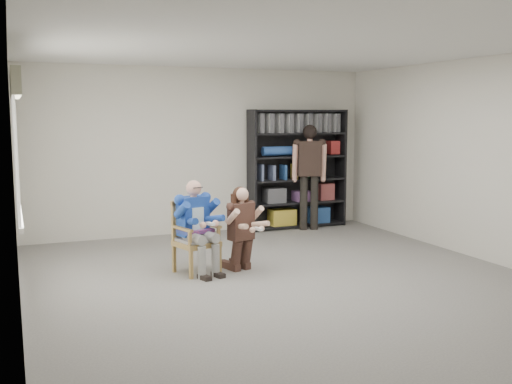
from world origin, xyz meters
name	(u,v)px	position (x,y,z in m)	size (l,w,h in m)	color
room_shell	(291,168)	(0.00, 0.00, 1.40)	(6.00, 7.00, 2.80)	beige
floor	(291,284)	(0.00, 0.00, 0.00)	(6.00, 7.00, 0.01)	slate
window_left	(17,149)	(-2.95, 1.00, 1.63)	(0.16, 2.00, 1.75)	white
armchair	(196,237)	(-0.89, 0.93, 0.46)	(0.54, 0.52, 0.92)	olive
seated_man	(196,227)	(-0.89, 0.93, 0.60)	(0.52, 0.72, 1.20)	navy
kneeling_woman	(242,229)	(-0.31, 0.81, 0.55)	(0.46, 0.74, 1.10)	#37261A
bookshelf	(297,169)	(1.70, 3.28, 1.05)	(1.80, 0.38, 2.10)	black
standing_man	(309,178)	(1.79, 2.99, 0.91)	(0.56, 0.31, 1.83)	black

